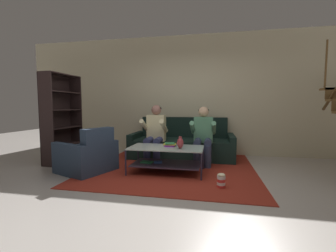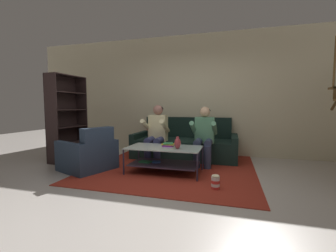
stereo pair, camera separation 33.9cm
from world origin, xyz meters
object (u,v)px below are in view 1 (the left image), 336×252
person_seated_right (203,133)px  vase (180,143)px  book_stack (170,145)px  couch (182,145)px  person_seated_left (155,131)px  coffee_table (166,155)px  popcorn_tub (221,181)px  armchair (87,156)px  bookshelf (60,128)px

person_seated_right → vase: bearing=-113.2°
vase → book_stack: vase is taller
couch → book_stack: size_ratio=10.12×
person_seated_left → person_seated_right: (1.00, -0.00, -0.02)m
couch → coffee_table: bearing=-95.3°
person_seated_left → book_stack: 0.80m
couch → vase: (0.15, -1.38, 0.26)m
book_stack → popcorn_tub: book_stack is taller
popcorn_tub → vase: bearing=144.2°
vase → armchair: 1.69m
person_seated_left → bookshelf: 1.99m
coffee_table → vase: vase is taller
person_seated_left → popcorn_tub: person_seated_left is taller
armchair → coffee_table: bearing=8.0°
person_seated_right → bookshelf: size_ratio=0.64×
book_stack → armchair: (-1.46, -0.27, -0.21)m
book_stack → armchair: 1.50m
coffee_table → popcorn_tub: bearing=-31.6°
person_seated_left → book_stack: person_seated_left is taller
couch → coffee_table: size_ratio=1.80×
book_stack → bookshelf: bearing=173.5°
person_seated_right → armchair: size_ratio=1.11×
person_seated_right → coffee_table: 1.00m
coffee_table → popcorn_tub: 1.12m
person_seated_right → popcorn_tub: person_seated_right is taller
book_stack → person_seated_right: bearing=49.2°
armchair → popcorn_tub: (2.33, -0.38, -0.17)m
vase → popcorn_tub: bearing=-35.8°
armchair → popcorn_tub: bearing=-9.2°
vase → armchair: armchair is taller
armchair → book_stack: bearing=10.4°
person_seated_right → popcorn_tub: (0.32, -1.29, -0.53)m
couch → armchair: (-1.52, -1.48, -0.02)m
vase → bookshelf: size_ratio=0.11×
coffee_table → vase: bearing=-19.5°
bookshelf → couch: bearing=21.0°
coffee_table → armchair: size_ratio=1.22×
person_seated_left → book_stack: bearing=-56.2°
person_seated_left → coffee_table: 0.89m
couch → person_seated_left: 0.83m
person_seated_left → coffee_table: (0.38, -0.72, -0.35)m
coffee_table → vase: size_ratio=6.32×
couch → person_seated_left: (-0.50, -0.56, 0.36)m
vase → person_seated_right: bearing=66.8°
coffee_table → person_seated_left: bearing=117.6°
person_seated_left → vase: person_seated_left is taller
couch → bookshelf: size_ratio=1.26×
person_seated_right → book_stack: size_ratio=5.11×
popcorn_tub → bookshelf: bearing=164.3°
couch → person_seated_left: bearing=-131.5°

